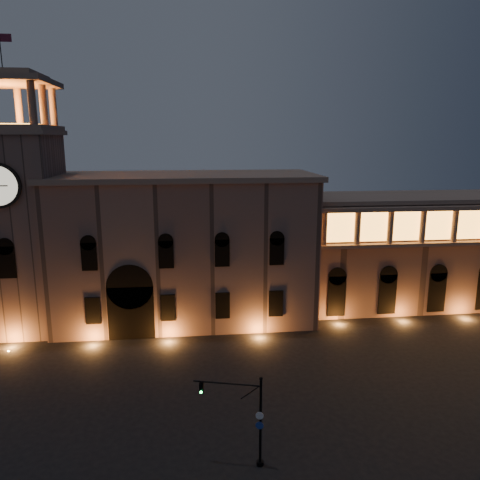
# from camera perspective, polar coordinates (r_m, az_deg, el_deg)

# --- Properties ---
(ground) EXTENTS (160.00, 160.00, 0.00)m
(ground) POSITION_cam_1_polar(r_m,az_deg,el_deg) (39.53, -3.31, -20.95)
(ground) COLOR black
(ground) RESTS_ON ground
(government_building) EXTENTS (30.80, 12.80, 17.60)m
(government_building) POSITION_cam_1_polar(r_m,az_deg,el_deg) (56.44, -6.77, -0.97)
(government_building) COLOR #7C5C51
(government_building) RESTS_ON ground
(clock_tower) EXTENTS (9.80, 9.80, 32.40)m
(clock_tower) POSITION_cam_1_polar(r_m,az_deg,el_deg) (57.94, -25.42, 2.02)
(clock_tower) COLOR #7C5C51
(clock_tower) RESTS_ON ground
(colonnade_wing) EXTENTS (40.60, 11.50, 14.50)m
(colonnade_wing) POSITION_cam_1_polar(r_m,az_deg,el_deg) (67.64, 23.52, -0.95)
(colonnade_wing) COLOR brown
(colonnade_wing) RESTS_ON ground
(traffic_light) EXTENTS (4.62, 1.49, 6.54)m
(traffic_light) POSITION_cam_1_polar(r_m,az_deg,el_deg) (33.27, 1.04, -20.93)
(traffic_light) COLOR black
(traffic_light) RESTS_ON ground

